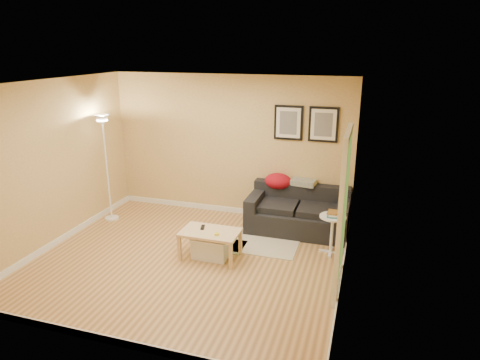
% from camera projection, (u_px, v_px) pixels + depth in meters
% --- Properties ---
extents(floor, '(4.50, 4.50, 0.00)m').
position_uv_depth(floor, '(188.00, 259.00, 6.37)').
color(floor, tan).
rests_on(floor, ground).
extents(ceiling, '(4.50, 4.50, 0.00)m').
position_uv_depth(ceiling, '(181.00, 83.00, 5.59)').
color(ceiling, white).
rests_on(ceiling, wall_back).
extents(wall_back, '(4.50, 0.00, 4.50)m').
position_uv_depth(wall_back, '(230.00, 146.00, 7.80)').
color(wall_back, '#DDB971').
rests_on(wall_back, ground).
extents(wall_front, '(4.50, 0.00, 4.50)m').
position_uv_depth(wall_front, '(101.00, 235.00, 4.16)').
color(wall_front, '#DDB971').
rests_on(wall_front, ground).
extents(wall_left, '(0.00, 4.00, 4.00)m').
position_uv_depth(wall_left, '(53.00, 164.00, 6.62)').
color(wall_left, '#DDB971').
rests_on(wall_left, ground).
extents(wall_right, '(0.00, 4.00, 4.00)m').
position_uv_depth(wall_right, '(348.00, 193.00, 5.34)').
color(wall_right, '#DDB971').
rests_on(wall_right, ground).
extents(baseboard_back, '(4.50, 0.02, 0.10)m').
position_uv_depth(baseboard_back, '(230.00, 210.00, 8.17)').
color(baseboard_back, white).
rests_on(baseboard_back, ground).
extents(baseboard_front, '(4.50, 0.02, 0.10)m').
position_uv_depth(baseboard_front, '(113.00, 340.00, 4.55)').
color(baseboard_front, white).
rests_on(baseboard_front, ground).
extents(baseboard_left, '(0.02, 4.00, 0.10)m').
position_uv_depth(baseboard_left, '(64.00, 237.00, 6.99)').
color(baseboard_left, white).
rests_on(baseboard_left, ground).
extents(baseboard_right, '(0.02, 4.00, 0.10)m').
position_uv_depth(baseboard_right, '(341.00, 280.00, 5.73)').
color(baseboard_right, white).
rests_on(baseboard_right, ground).
extents(sofa, '(1.70, 0.90, 0.75)m').
position_uv_depth(sofa, '(298.00, 210.00, 7.26)').
color(sofa, black).
rests_on(sofa, ground).
extents(red_throw, '(0.48, 0.36, 0.28)m').
position_uv_depth(red_throw, '(278.00, 181.00, 7.53)').
color(red_throw, '#A90F27').
rests_on(red_throw, sofa).
extents(plaid_throw, '(0.45, 0.32, 0.10)m').
position_uv_depth(plaid_throw, '(304.00, 182.00, 7.43)').
color(plaid_throw, tan).
rests_on(plaid_throw, sofa).
extents(framed_print_left, '(0.50, 0.04, 0.60)m').
position_uv_depth(framed_print_left, '(288.00, 123.00, 7.32)').
color(framed_print_left, black).
rests_on(framed_print_left, wall_back).
extents(framed_print_right, '(0.50, 0.04, 0.60)m').
position_uv_depth(framed_print_right, '(324.00, 124.00, 7.15)').
color(framed_print_right, black).
rests_on(framed_print_right, wall_back).
extents(area_rug, '(1.25, 0.85, 0.01)m').
position_uv_depth(area_rug, '(259.00, 243.00, 6.89)').
color(area_rug, beige).
rests_on(area_rug, ground).
extents(green_runner, '(0.70, 0.50, 0.01)m').
position_uv_depth(green_runner, '(223.00, 245.00, 6.82)').
color(green_runner, '#668C4C').
rests_on(green_runner, ground).
extents(coffee_table, '(0.88, 0.55, 0.43)m').
position_uv_depth(coffee_table, '(210.00, 244.00, 6.37)').
color(coffee_table, beige).
rests_on(coffee_table, ground).
extents(remote_control, '(0.09, 0.17, 0.02)m').
position_uv_depth(remote_control, '(203.00, 227.00, 6.42)').
color(remote_control, black).
rests_on(remote_control, coffee_table).
extents(tape_roll, '(0.07, 0.07, 0.03)m').
position_uv_depth(tape_roll, '(217.00, 234.00, 6.17)').
color(tape_roll, yellow).
rests_on(tape_roll, coffee_table).
extents(storage_bin, '(0.54, 0.40, 0.33)m').
position_uv_depth(storage_bin, '(211.00, 247.00, 6.41)').
color(storage_bin, white).
rests_on(storage_bin, ground).
extents(side_table, '(0.40, 0.40, 0.61)m').
position_uv_depth(side_table, '(332.00, 235.00, 6.49)').
color(side_table, white).
rests_on(side_table, ground).
extents(book_stack, '(0.23, 0.26, 0.07)m').
position_uv_depth(book_stack, '(333.00, 214.00, 6.39)').
color(book_stack, teal).
rests_on(book_stack, side_table).
extents(floor_lamp, '(0.25, 0.25, 1.94)m').
position_uv_depth(floor_lamp, '(107.00, 171.00, 7.59)').
color(floor_lamp, white).
rests_on(floor_lamp, ground).
extents(doorway, '(0.12, 1.01, 2.13)m').
position_uv_depth(doorway, '(342.00, 217.00, 5.31)').
color(doorway, white).
rests_on(doorway, ground).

